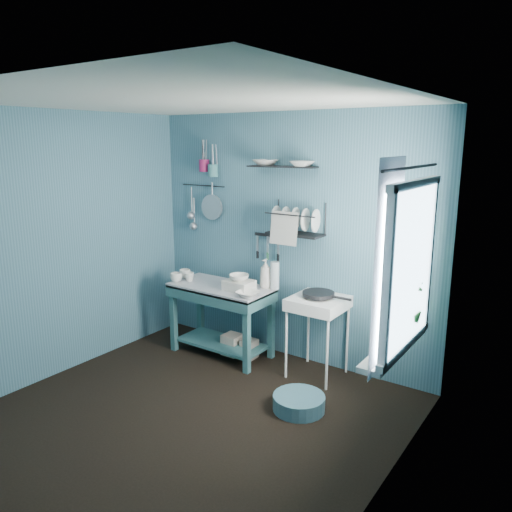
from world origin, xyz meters
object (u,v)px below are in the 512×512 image
Objects in this scene: floor_basin at (299,403)px; frying_pan at (318,294)px; work_counter at (221,320)px; storage_tin_small at (249,349)px; soap_bottle at (265,273)px; hotplate_stand at (317,337)px; colander at (212,207)px; potted_plant at (402,304)px; mug_left at (176,277)px; mug_right at (185,274)px; storage_tin_large at (232,344)px; dish_rack at (296,219)px; wash_tub at (239,285)px; mug_mid at (189,277)px; utensil_cup_magenta at (204,166)px; utensil_cup_teal at (213,170)px; water_bottle at (275,275)px.

frying_pan is at bearing 105.75° from floor_basin.
storage_tin_small is (0.30, 0.08, -0.28)m from work_counter.
hotplate_stand is at bearing -6.01° from soap_bottle.
potted_plant is at bearing -18.39° from colander.
work_counter is 5.33× the size of storage_tin_small.
mug_left reaches higher than work_counter.
mug_right is 0.56× the size of storage_tin_large.
dish_rack is at bearing 23.30° from storage_tin_small.
wash_tub is at bearing -127.69° from soap_bottle.
mug_right is (-0.12, 0.06, 0.00)m from mug_mid.
colander is at bearing 161.61° from potted_plant.
mug_right is at bearing 153.43° from mug_mid.
utensil_cup_magenta reaches higher than dish_rack.
utensil_cup_teal is (0.16, 0.31, 1.10)m from mug_right.
wash_tub is 0.93× the size of frying_pan.
colander is 1.40× the size of storage_tin_small.
mug_right is 1.05m from water_bottle.
soap_bottle is 0.82m from hotplate_stand.
work_counter is at bearing -43.01° from utensil_cup_teal.
mug_left is 0.44× the size of water_bottle.
hotplate_stand is 2.80× the size of colander.
colander is 1.59m from storage_tin_small.
water_bottle is at bearing 22.04° from storage_tin_large.
frying_pan is (0.54, -0.09, -0.07)m from water_bottle.
work_counter is 0.57m from mug_mid.
dish_rack is at bearing 12.11° from mug_right.
mug_left is 0.95× the size of utensil_cup_magenta.
mug_right is 0.92m from storage_tin_large.
mug_right is 0.95× the size of utensil_cup_teal.
wash_tub is at bearing -138.37° from water_bottle.
mug_right is 0.44× the size of colander.
storage_tin_large is at bearing 165.16° from potted_plant.
utensil_cup_teal reaches higher than mug_mid.
work_counter is 1.39m from floor_basin.
mug_right is 1.97m from floor_basin.
mug_right is 1.57m from frying_pan.
potted_plant is (1.62, -0.66, 0.17)m from soap_bottle.
hotplate_stand is (1.54, 0.29, -0.41)m from mug_left.
work_counter is 0.66m from mug_left.
work_counter is at bearing 8.97° from mug_mid.
mug_right is 1.62m from hotplate_stand.
utensil_cup_teal reaches higher than storage_tin_large.
wash_tub is at bearing -25.02° from storage_tin_large.
hotplate_stand reaches higher than storage_tin_large.
potted_plant is (2.43, -0.81, -0.43)m from colander.
colander is (-1.45, 0.21, 1.11)m from hotplate_stand.
wash_tub is 1.27× the size of storage_tin_large.
storage_tin_small is 1.13m from floor_basin.
storage_tin_small is at bearing -135.00° from soap_bottle.
frying_pan is at bearing 7.60° from mug_mid.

